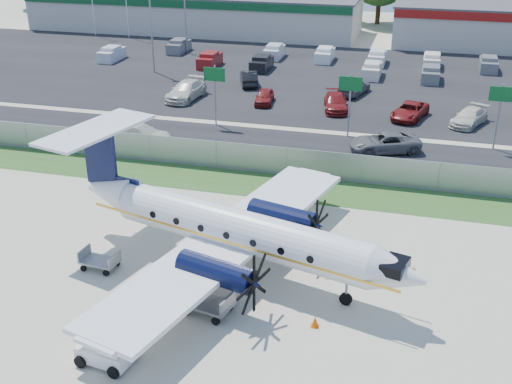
% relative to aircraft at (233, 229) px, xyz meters
% --- Properties ---
extents(ground, '(170.00, 170.00, 0.00)m').
position_rel_aircraft_xyz_m(ground, '(-0.05, -1.38, -2.37)').
color(ground, beige).
rests_on(ground, ground).
extents(grass_verge, '(170.00, 4.00, 0.02)m').
position_rel_aircraft_xyz_m(grass_verge, '(-0.05, 10.62, -2.36)').
color(grass_verge, '#2D561E').
rests_on(grass_verge, ground).
extents(access_road, '(170.00, 8.00, 0.02)m').
position_rel_aircraft_xyz_m(access_road, '(-0.05, 17.62, -2.35)').
color(access_road, black).
rests_on(access_road, ground).
extents(parking_lot, '(170.00, 32.00, 0.02)m').
position_rel_aircraft_xyz_m(parking_lot, '(-0.05, 38.62, -2.35)').
color(parking_lot, black).
rests_on(parking_lot, ground).
extents(perimeter_fence, '(120.00, 0.06, 1.99)m').
position_rel_aircraft_xyz_m(perimeter_fence, '(-0.05, 12.62, -1.36)').
color(perimeter_fence, gray).
rests_on(perimeter_fence, ground).
extents(building_west, '(46.40, 12.40, 5.24)m').
position_rel_aircraft_xyz_m(building_west, '(-24.05, 60.60, 0.26)').
color(building_west, beige).
rests_on(building_west, ground).
extents(sign_left, '(1.80, 0.26, 5.00)m').
position_rel_aircraft_xyz_m(sign_left, '(-8.05, 21.53, 1.25)').
color(sign_left, gray).
rests_on(sign_left, ground).
extents(sign_mid, '(1.80, 0.26, 5.00)m').
position_rel_aircraft_xyz_m(sign_mid, '(2.95, 21.53, 1.25)').
color(sign_mid, gray).
rests_on(sign_mid, ground).
extents(sign_right, '(1.80, 0.26, 5.00)m').
position_rel_aircraft_xyz_m(sign_right, '(13.95, 21.53, 1.25)').
color(sign_right, gray).
rests_on(sign_right, ground).
extents(light_pole_nw, '(0.90, 0.35, 9.09)m').
position_rel_aircraft_xyz_m(light_pole_nw, '(-20.05, 36.62, 2.87)').
color(light_pole_nw, gray).
rests_on(light_pole_nw, ground).
extents(light_pole_sw, '(0.90, 0.35, 9.09)m').
position_rel_aircraft_xyz_m(light_pole_sw, '(-20.05, 46.62, 2.87)').
color(light_pole_sw, gray).
rests_on(light_pole_sw, ground).
extents(tree_line, '(112.00, 6.00, 14.00)m').
position_rel_aircraft_xyz_m(tree_line, '(-0.05, 72.62, -2.37)').
color(tree_line, '#204C16').
rests_on(tree_line, ground).
extents(aircraft, '(20.06, 19.61, 6.13)m').
position_rel_aircraft_xyz_m(aircraft, '(0.00, 0.00, 0.00)').
color(aircraft, white).
rests_on(aircraft, ground).
extents(pushback_tug, '(2.40, 1.89, 1.20)m').
position_rel_aircraft_xyz_m(pushback_tug, '(-2.81, -8.20, -1.79)').
color(pushback_tug, white).
rests_on(pushback_tug, ground).
extents(baggage_cart_near, '(2.46, 1.79, 1.17)m').
position_rel_aircraft_xyz_m(baggage_cart_near, '(-0.05, -3.90, -1.82)').
color(baggage_cart_near, gray).
rests_on(baggage_cart_near, ground).
extents(baggage_cart_far, '(1.99, 1.30, 1.00)m').
position_rel_aircraft_xyz_m(baggage_cart_far, '(-6.61, -1.66, -1.90)').
color(baggage_cart_far, gray).
rests_on(baggage_cart_far, ground).
extents(cone_nose, '(0.36, 0.36, 0.51)m').
position_rel_aircraft_xyz_m(cone_nose, '(4.86, -3.64, -2.12)').
color(cone_nose, '#DA5206').
rests_on(cone_nose, ground).
extents(cone_port_wing, '(0.36, 0.36, 0.51)m').
position_rel_aircraft_xyz_m(cone_port_wing, '(-3.34, -4.94, -2.12)').
color(cone_port_wing, '#DA5206').
rests_on(cone_port_wing, ground).
extents(cone_starboard_wing, '(0.35, 0.35, 0.49)m').
position_rel_aircraft_xyz_m(cone_starboard_wing, '(4.20, 4.26, -2.13)').
color(cone_starboard_wing, '#DA5206').
rests_on(cone_starboard_wing, ground).
extents(road_car_west, '(5.31, 2.49, 1.50)m').
position_rel_aircraft_xyz_m(road_car_west, '(-12.32, 15.93, -2.37)').
color(road_car_west, beige).
rests_on(road_car_west, ground).
extents(road_car_mid, '(5.75, 4.12, 1.45)m').
position_rel_aircraft_xyz_m(road_car_mid, '(6.05, 18.88, -2.37)').
color(road_car_mid, '#595B5E').
rests_on(road_car_mid, ground).
extents(parked_car_a, '(2.80, 5.85, 1.64)m').
position_rel_aircraft_xyz_m(parked_car_a, '(-13.08, 28.00, -2.37)').
color(parked_car_a, beige).
rests_on(parked_car_a, ground).
extents(parked_car_b, '(1.94, 3.94, 1.29)m').
position_rel_aircraft_xyz_m(parked_car_b, '(-5.64, 28.52, -2.37)').
color(parked_car_b, maroon).
rests_on(parked_car_b, ground).
extents(parked_car_c, '(2.89, 5.15, 1.41)m').
position_rel_aircraft_xyz_m(parked_car_c, '(0.99, 28.20, -2.37)').
color(parked_car_c, maroon).
rests_on(parked_car_c, ground).
extents(parked_car_d, '(3.45, 5.25, 1.34)m').
position_rel_aircraft_xyz_m(parked_car_d, '(7.47, 27.45, -2.37)').
color(parked_car_d, maroon).
rests_on(parked_car_d, ground).
extents(parked_car_e, '(3.63, 5.07, 1.36)m').
position_rel_aircraft_xyz_m(parked_car_e, '(12.33, 27.02, -2.37)').
color(parked_car_e, beige).
rests_on(parked_car_e, ground).
extents(parked_car_f, '(3.01, 4.76, 1.48)m').
position_rel_aircraft_xyz_m(parked_car_f, '(-8.75, 34.31, -2.37)').
color(parked_car_f, black).
rests_on(parked_car_f, ground).
extents(parked_car_g, '(3.07, 5.03, 1.60)m').
position_rel_aircraft_xyz_m(parked_car_g, '(1.95, 33.65, -2.37)').
color(parked_car_g, '#595B5E').
rests_on(parked_car_g, ground).
extents(far_parking_rows, '(56.00, 10.00, 1.60)m').
position_rel_aircraft_xyz_m(far_parking_rows, '(-0.05, 43.62, -2.37)').
color(far_parking_rows, gray).
rests_on(far_parking_rows, ground).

